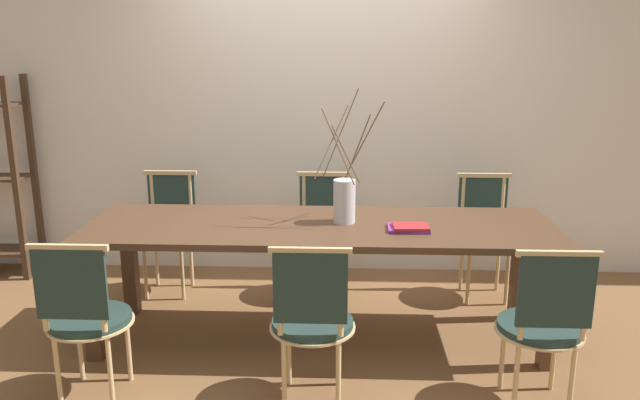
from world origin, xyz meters
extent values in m
plane|color=brown|center=(0.00, 0.00, 0.00)|extent=(16.00, 16.00, 0.00)
cube|color=silver|center=(0.00, 1.29, 1.09)|extent=(12.00, 0.06, 2.17)
cube|color=#4C3321|center=(0.00, 0.00, 0.73)|extent=(2.84, 0.87, 0.04)
cube|color=#4C3321|center=(-1.32, -0.33, 0.36)|extent=(0.09, 0.09, 0.71)
cube|color=#4C3321|center=(1.32, -0.33, 0.36)|extent=(0.09, 0.09, 0.71)
cube|color=#4C3321|center=(-1.32, 0.33, 0.36)|extent=(0.09, 0.09, 0.71)
cube|color=#4C3321|center=(1.32, 0.33, 0.36)|extent=(0.09, 0.09, 0.71)
cylinder|color=#233833|center=(-1.17, -0.70, 0.43)|extent=(0.42, 0.42, 0.04)
cylinder|color=tan|center=(-1.17, -0.70, 0.41)|extent=(0.44, 0.44, 0.01)
cylinder|color=tan|center=(-1.30, -0.56, 0.21)|extent=(0.03, 0.03, 0.41)
cylinder|color=tan|center=(-1.03, -0.56, 0.21)|extent=(0.03, 0.03, 0.41)
cylinder|color=tan|center=(-1.30, -0.83, 0.21)|extent=(0.03, 0.03, 0.41)
cylinder|color=tan|center=(-1.03, -0.83, 0.21)|extent=(0.03, 0.03, 0.41)
cylinder|color=tan|center=(-1.31, -0.88, 0.67)|extent=(0.03, 0.03, 0.45)
cylinder|color=tan|center=(-1.02, -0.88, 0.67)|extent=(0.03, 0.03, 0.45)
cube|color=#233833|center=(-1.17, -0.88, 0.69)|extent=(0.36, 0.02, 0.36)
cube|color=tan|center=(-1.17, -0.88, 0.88)|extent=(0.40, 0.03, 0.03)
cylinder|color=#233833|center=(-0.01, -0.70, 0.43)|extent=(0.42, 0.42, 0.04)
cylinder|color=tan|center=(-0.01, -0.70, 0.41)|extent=(0.44, 0.44, 0.01)
cylinder|color=tan|center=(-0.15, -0.56, 0.21)|extent=(0.03, 0.03, 0.41)
cylinder|color=tan|center=(0.13, -0.56, 0.21)|extent=(0.03, 0.03, 0.41)
cylinder|color=tan|center=(-0.15, -0.83, 0.21)|extent=(0.03, 0.03, 0.41)
cylinder|color=tan|center=(0.13, -0.83, 0.21)|extent=(0.03, 0.03, 0.41)
cylinder|color=tan|center=(-0.16, -0.88, 0.67)|extent=(0.03, 0.03, 0.45)
cylinder|color=tan|center=(0.14, -0.88, 0.67)|extent=(0.03, 0.03, 0.45)
cube|color=#233833|center=(-0.01, -0.88, 0.69)|extent=(0.36, 0.02, 0.36)
cube|color=tan|center=(-0.01, -0.88, 0.88)|extent=(0.40, 0.03, 0.03)
cylinder|color=#233833|center=(1.14, -0.70, 0.43)|extent=(0.42, 0.42, 0.04)
cylinder|color=tan|center=(1.14, -0.70, 0.41)|extent=(0.44, 0.44, 0.01)
cylinder|color=tan|center=(1.00, -0.56, 0.21)|extent=(0.03, 0.03, 0.41)
cylinder|color=tan|center=(1.28, -0.56, 0.21)|extent=(0.03, 0.03, 0.41)
cylinder|color=tan|center=(1.00, -0.83, 0.21)|extent=(0.03, 0.03, 0.41)
cylinder|color=tan|center=(1.28, -0.83, 0.21)|extent=(0.03, 0.03, 0.41)
cylinder|color=tan|center=(0.99, -0.88, 0.67)|extent=(0.03, 0.03, 0.45)
cylinder|color=tan|center=(1.29, -0.88, 0.67)|extent=(0.03, 0.03, 0.45)
cube|color=#233833|center=(1.14, -0.88, 0.69)|extent=(0.36, 0.02, 0.36)
cube|color=tan|center=(1.14, -0.88, 0.88)|extent=(0.40, 0.03, 0.03)
cylinder|color=#233833|center=(-1.16, 0.70, 0.43)|extent=(0.42, 0.42, 0.04)
cylinder|color=tan|center=(-1.16, 0.70, 0.41)|extent=(0.44, 0.44, 0.01)
cylinder|color=tan|center=(-1.02, 0.56, 0.21)|extent=(0.03, 0.03, 0.41)
cylinder|color=tan|center=(-1.29, 0.56, 0.21)|extent=(0.03, 0.03, 0.41)
cylinder|color=tan|center=(-1.02, 0.83, 0.21)|extent=(0.03, 0.03, 0.41)
cylinder|color=tan|center=(-1.29, 0.83, 0.21)|extent=(0.03, 0.03, 0.41)
cylinder|color=tan|center=(-1.01, 0.88, 0.67)|extent=(0.03, 0.03, 0.45)
cylinder|color=tan|center=(-1.30, 0.88, 0.67)|extent=(0.03, 0.03, 0.45)
cube|color=#233833|center=(-1.16, 0.88, 0.69)|extent=(0.36, 0.02, 0.36)
cube|color=tan|center=(-1.16, 0.88, 0.88)|extent=(0.40, 0.03, 0.03)
cylinder|color=#233833|center=(-0.01, 0.70, 0.43)|extent=(0.42, 0.42, 0.04)
cylinder|color=tan|center=(-0.01, 0.70, 0.41)|extent=(0.44, 0.44, 0.01)
cylinder|color=tan|center=(0.13, 0.56, 0.21)|extent=(0.03, 0.03, 0.41)
cylinder|color=tan|center=(-0.15, 0.56, 0.21)|extent=(0.03, 0.03, 0.41)
cylinder|color=tan|center=(0.13, 0.83, 0.21)|extent=(0.03, 0.03, 0.41)
cylinder|color=tan|center=(-0.15, 0.83, 0.21)|extent=(0.03, 0.03, 0.41)
cylinder|color=tan|center=(0.14, 0.88, 0.67)|extent=(0.03, 0.03, 0.45)
cylinder|color=tan|center=(-0.16, 0.88, 0.67)|extent=(0.03, 0.03, 0.45)
cube|color=#233833|center=(-0.01, 0.88, 0.69)|extent=(0.36, 0.02, 0.36)
cube|color=tan|center=(-0.01, 0.88, 0.88)|extent=(0.40, 0.03, 0.03)
cylinder|color=#233833|center=(1.17, 0.70, 0.43)|extent=(0.42, 0.42, 0.04)
cylinder|color=tan|center=(1.17, 0.70, 0.41)|extent=(0.44, 0.44, 0.01)
cylinder|color=tan|center=(1.31, 0.56, 0.21)|extent=(0.03, 0.03, 0.41)
cylinder|color=tan|center=(1.03, 0.56, 0.21)|extent=(0.03, 0.03, 0.41)
cylinder|color=tan|center=(1.31, 0.83, 0.21)|extent=(0.03, 0.03, 0.41)
cylinder|color=tan|center=(1.03, 0.83, 0.21)|extent=(0.03, 0.03, 0.41)
cylinder|color=tan|center=(1.32, 0.88, 0.67)|extent=(0.03, 0.03, 0.45)
cylinder|color=tan|center=(1.02, 0.88, 0.67)|extent=(0.03, 0.03, 0.45)
cube|color=#233833|center=(1.17, 0.88, 0.69)|extent=(0.36, 0.02, 0.36)
cube|color=tan|center=(1.17, 0.88, 0.88)|extent=(0.40, 0.03, 0.03)
cylinder|color=silver|center=(0.15, 0.04, 0.89)|extent=(0.14, 0.14, 0.27)
cylinder|color=brown|center=(0.11, -0.05, 1.24)|extent=(0.20, 0.09, 0.44)
cylinder|color=brown|center=(0.27, 0.15, 1.26)|extent=(0.22, 0.26, 0.48)
cylinder|color=brown|center=(0.23, 0.11, 1.22)|extent=(0.14, 0.17, 0.40)
cylinder|color=brown|center=(0.15, -0.04, 1.19)|extent=(0.17, 0.02, 0.35)
cylinder|color=brown|center=(0.12, 0.15, 1.29)|extent=(0.22, 0.06, 0.54)
cylinder|color=brown|center=(0.06, 0.14, 1.23)|extent=(0.21, 0.18, 0.43)
cube|color=#842D8C|center=(0.53, -0.10, 0.76)|extent=(0.25, 0.19, 0.02)
cube|color=maroon|center=(0.54, -0.12, 0.78)|extent=(0.21, 0.17, 0.01)
cube|color=#422D1E|center=(-2.36, 0.91, 0.79)|extent=(0.04, 0.04, 1.59)
cube|color=#422D1E|center=(-2.36, 1.20, 0.79)|extent=(0.04, 0.04, 1.59)
camera|label=1|loc=(0.15, -3.64, 1.82)|focal=35.00mm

